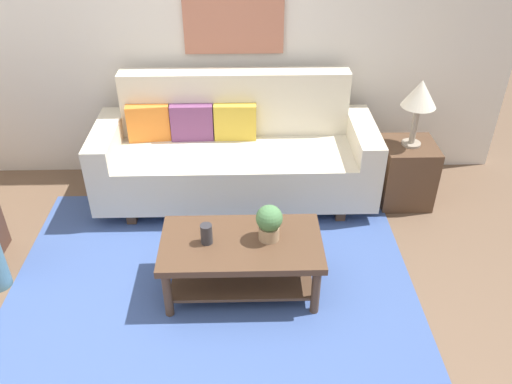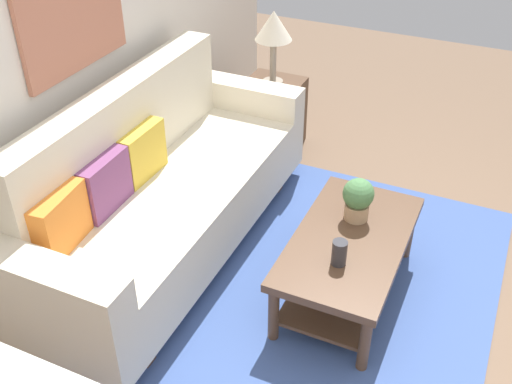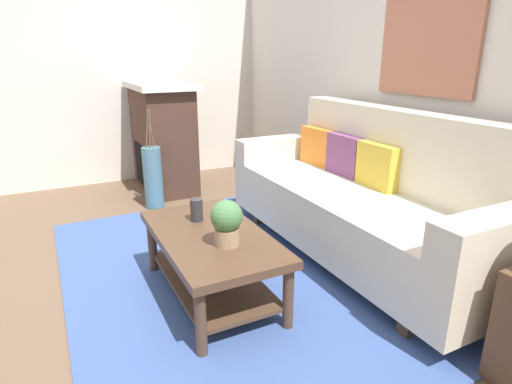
{
  "view_description": "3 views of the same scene",
  "coord_description": "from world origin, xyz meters",
  "views": [
    {
      "loc": [
        0.24,
        -2.4,
        2.66
      ],
      "look_at": [
        0.32,
        0.69,
        0.58
      ],
      "focal_mm": 36.46,
      "sensor_mm": 36.0,
      "label": 1
    },
    {
      "loc": [
        -2.4,
        -0.28,
        2.57
      ],
      "look_at": [
        0.21,
        0.9,
        0.58
      ],
      "focal_mm": 42.68,
      "sensor_mm": 36.0,
      "label": 2
    },
    {
      "loc": [
        2.4,
        -0.47,
        1.46
      ],
      "look_at": [
        -0.0,
        0.74,
        0.56
      ],
      "focal_mm": 29.59,
      "sensor_mm": 36.0,
      "label": 3
    }
  ],
  "objects": [
    {
      "name": "tabletop_vase",
      "position": [
        -0.02,
        0.32,
        0.5
      ],
      "size": [
        0.08,
        0.08,
        0.14
      ],
      "primitive_type": "cylinder",
      "color": "#2D2D33",
      "rests_on": "coffee_table"
    },
    {
      "name": "area_rug",
      "position": [
        0.0,
        0.5,
        0.01
      ],
      "size": [
        2.9,
        2.04,
        0.01
      ],
      "primitive_type": "cube",
      "color": "#3D5693",
      "rests_on": "ground_plane"
    },
    {
      "name": "wall_back",
      "position": [
        0.0,
        2.06,
        1.35
      ],
      "size": [
        5.3,
        0.1,
        2.7
      ],
      "primitive_type": "cube",
      "color": "silver",
      "rests_on": "ground_plane"
    },
    {
      "name": "side_table",
      "position": [
        1.65,
        1.41,
        0.28
      ],
      "size": [
        0.44,
        0.44,
        0.56
      ],
      "primitive_type": "cube",
      "color": "#513826",
      "rests_on": "ground_plane"
    },
    {
      "name": "coffee_table",
      "position": [
        0.21,
        0.33,
        0.31
      ],
      "size": [
        1.1,
        0.6,
        0.43
      ],
      "color": "#513826",
      "rests_on": "ground_plane"
    },
    {
      "name": "couch",
      "position": [
        0.17,
        1.52,
        0.43
      ],
      "size": [
        2.36,
        0.84,
        1.08
      ],
      "color": "beige",
      "rests_on": "ground_plane"
    },
    {
      "name": "framed_painting",
      "position": [
        0.17,
        1.99,
        1.5
      ],
      "size": [
        0.84,
        0.03,
        0.68
      ],
      "primitive_type": "cube",
      "color": "#B77056"
    },
    {
      "name": "table_lamp",
      "position": [
        1.65,
        1.41,
        0.99
      ],
      "size": [
        0.28,
        0.28,
        0.57
      ],
      "color": "gray",
      "rests_on": "side_table"
    },
    {
      "name": "throw_pillow_mustard",
      "position": [
        0.17,
        1.64,
        0.68
      ],
      "size": [
        0.36,
        0.13,
        0.32
      ],
      "primitive_type": "cube",
      "rotation": [
        0.0,
        0.0,
        -0.02
      ],
      "color": "gold",
      "rests_on": "couch"
    },
    {
      "name": "ground_plane",
      "position": [
        0.0,
        0.0,
        0.0
      ],
      "size": [
        9.3,
        9.3,
        0.0
      ],
      "primitive_type": "plane",
      "color": "brown"
    },
    {
      "name": "potted_plant_tabletop",
      "position": [
        0.4,
        0.35,
        0.57
      ],
      "size": [
        0.18,
        0.18,
        0.26
      ],
      "color": "tan",
      "rests_on": "coffee_table"
    },
    {
      "name": "throw_pillow_orange",
      "position": [
        -0.57,
        1.64,
        0.68
      ],
      "size": [
        0.37,
        0.16,
        0.32
      ],
      "primitive_type": "cube",
      "rotation": [
        0.0,
        0.0,
        0.1
      ],
      "color": "orange",
      "rests_on": "couch"
    },
    {
      "name": "throw_pillow_plum",
      "position": [
        -0.2,
        1.64,
        0.68
      ],
      "size": [
        0.36,
        0.13,
        0.32
      ],
      "primitive_type": "cube",
      "rotation": [
        0.0,
        0.0,
        0.02
      ],
      "color": "#7A4270",
      "rests_on": "couch"
    }
  ]
}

